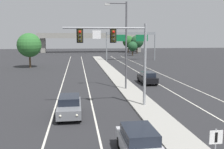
{
  "coord_description": "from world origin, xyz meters",
  "views": [
    {
      "loc": [
        -5.96,
        -6.11,
        6.22
      ],
      "look_at": [
        -3.2,
        13.97,
        3.2
      ],
      "focal_mm": 40.71,
      "sensor_mm": 36.0,
      "label": 1
    }
  ],
  "objects": [
    {
      "name": "car_receding_black",
      "position": [
        3.29,
        26.42,
        0.82
      ],
      "size": [
        1.84,
        4.48,
        1.58
      ],
      "color": "black",
      "rests_on": "ground"
    },
    {
      "name": "car_oncoming_silver",
      "position": [
        -2.88,
        5.83,
        0.82
      ],
      "size": [
        1.86,
        4.49,
        1.58
      ],
      "color": "#B7B7BC",
      "rests_on": "ground"
    },
    {
      "name": "lane_stripe_oncoming_center",
      "position": [
        -4.7,
        25.0,
        0.0
      ],
      "size": [
        0.14,
        100.0,
        0.01
      ],
      "primitive_type": "cube",
      "color": "silver",
      "rests_on": "ground"
    },
    {
      "name": "overhead_signal_mast",
      "position": [
        -2.34,
        15.51,
        5.33
      ],
      "size": [
        7.18,
        0.44,
        7.2
      ],
      "color": "gray",
      "rests_on": "median_island"
    },
    {
      "name": "edge_stripe_left",
      "position": [
        -8.0,
        25.0,
        0.0
      ],
      "size": [
        0.14,
        100.0,
        0.01
      ],
      "primitive_type": "cube",
      "color": "silver",
      "rests_on": "ground"
    },
    {
      "name": "car_oncoming_grey",
      "position": [
        -6.65,
        13.62,
        0.82
      ],
      "size": [
        1.83,
        4.47,
        1.58
      ],
      "color": "slate",
      "rests_on": "ground"
    },
    {
      "name": "tree_far_right_b",
      "position": [
        16.38,
        87.12,
        4.44
      ],
      "size": [
        4.7,
        4.7,
        6.8
      ],
      "color": "#4C3823",
      "rests_on": "ground"
    },
    {
      "name": "median_island",
      "position": [
        0.0,
        18.0,
        0.07
      ],
      "size": [
        2.4,
        110.0,
        0.15
      ],
      "primitive_type": "cube",
      "color": "#9E9B93",
      "rests_on": "ground"
    },
    {
      "name": "street_lamp_median",
      "position": [
        -0.54,
        22.92,
        5.79
      ],
      "size": [
        2.58,
        0.28,
        10.0
      ],
      "color": "#4C4C51",
      "rests_on": "median_island"
    },
    {
      "name": "tree_far_right_c",
      "position": [
        14.37,
        93.97,
        4.31
      ],
      "size": [
        4.56,
        4.56,
        6.6
      ],
      "color": "#4C3823",
      "rests_on": "ground"
    },
    {
      "name": "overpass_bridge",
      "position": [
        0.0,
        97.06,
        5.78
      ],
      "size": [
        42.4,
        6.4,
        7.65
      ],
      "color": "gray",
      "rests_on": "ground"
    },
    {
      "name": "edge_stripe_right",
      "position": [
        8.0,
        25.0,
        0.0
      ],
      "size": [
        0.14,
        100.0,
        0.01
      ],
      "primitive_type": "cube",
      "color": "silver",
      "rests_on": "ground"
    },
    {
      "name": "tree_far_right_a",
      "position": [
        12.45,
        77.23,
        3.04
      ],
      "size": [
        3.23,
        3.23,
        4.67
      ],
      "color": "#4C3823",
      "rests_on": "ground"
    },
    {
      "name": "median_sign_post",
      "position": [
        -0.19,
        3.45,
        1.59
      ],
      "size": [
        0.6,
        0.1,
        2.2
      ],
      "color": "gray",
      "rests_on": "median_island"
    },
    {
      "name": "tree_far_left_c",
      "position": [
        -15.45,
        46.85,
        4.55
      ],
      "size": [
        4.82,
        4.82,
        6.97
      ],
      "color": "#4C3823",
      "rests_on": "ground"
    },
    {
      "name": "highway_sign_gantry",
      "position": [
        8.2,
        59.96,
        6.16
      ],
      "size": [
        13.28,
        0.42,
        7.5
      ],
      "color": "gray",
      "rests_on": "ground"
    },
    {
      "name": "lane_stripe_receding_center",
      "position": [
        4.7,
        25.0,
        0.0
      ],
      "size": [
        0.14,
        100.0,
        0.01
      ],
      "primitive_type": "cube",
      "color": "silver",
      "rests_on": "ground"
    }
  ]
}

